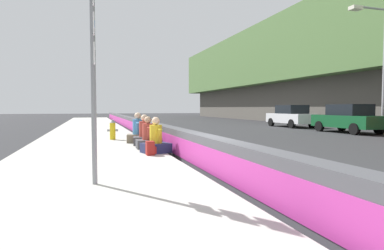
% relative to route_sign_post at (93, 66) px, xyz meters
% --- Properties ---
extents(ground_plane, '(160.00, 160.00, 0.00)m').
position_rel_route_sign_post_xyz_m(ground_plane, '(1.01, -2.56, -2.23)').
color(ground_plane, '#2B2B2D').
rests_on(ground_plane, ground).
extents(sidewalk_strip, '(80.00, 4.40, 0.14)m').
position_rel_route_sign_post_xyz_m(sidewalk_strip, '(1.01, 0.09, -2.16)').
color(sidewalk_strip, '#B5B2A8').
rests_on(sidewalk_strip, ground_plane).
extents(jersey_barrier, '(76.00, 0.45, 0.85)m').
position_rel_route_sign_post_xyz_m(jersey_barrier, '(1.01, -2.55, -1.81)').
color(jersey_barrier, '#47474C').
rests_on(jersey_barrier, ground_plane).
extents(route_sign_post, '(0.44, 0.09, 3.60)m').
position_rel_route_sign_post_xyz_m(route_sign_post, '(0.00, 0.00, 0.00)').
color(route_sign_post, gray).
rests_on(route_sign_post, sidewalk_strip).
extents(fire_hydrant, '(0.26, 0.46, 0.88)m').
position_rel_route_sign_post_xyz_m(fire_hydrant, '(8.19, -0.83, -1.65)').
color(fire_hydrant, gold).
rests_on(fire_hydrant, sidewalk_strip).
extents(seated_person_foreground, '(0.84, 0.93, 1.09)m').
position_rel_route_sign_post_xyz_m(seated_person_foreground, '(3.64, -1.81, -1.75)').
color(seated_person_foreground, '#23284C').
rests_on(seated_person_foreground, sidewalk_strip).
extents(seated_person_middle, '(0.69, 0.79, 1.07)m').
position_rel_route_sign_post_xyz_m(seated_person_middle, '(4.79, -1.77, -1.76)').
color(seated_person_middle, '#424247').
rests_on(seated_person_middle, sidewalk_strip).
extents(seated_person_rear, '(0.78, 0.88, 1.12)m').
position_rel_route_sign_post_xyz_m(seated_person_rear, '(5.83, -1.82, -1.74)').
color(seated_person_rear, '#424247').
rests_on(seated_person_rear, sidewalk_strip).
extents(seated_person_far, '(0.84, 0.95, 1.18)m').
position_rel_route_sign_post_xyz_m(seated_person_far, '(6.78, -1.71, -1.73)').
color(seated_person_far, '#706651').
rests_on(seated_person_far, sidewalk_strip).
extents(backpack, '(0.32, 0.28, 0.40)m').
position_rel_route_sign_post_xyz_m(backpack, '(3.21, -1.57, -1.90)').
color(backpack, maroon).
rests_on(backpack, sidewalk_strip).
extents(street_lamp, '(0.44, 2.62, 7.25)m').
position_rel_route_sign_post_xyz_m(street_lamp, '(8.57, -15.76, 2.18)').
color(street_lamp, '#9E9EA3').
rests_on(street_lamp, ground_plane).
extents(parked_car_third, '(4.52, 1.99, 1.71)m').
position_rel_route_sign_post_xyz_m(parked_car_third, '(9.62, -14.66, -1.37)').
color(parked_car_third, '#145128').
rests_on(parked_car_third, ground_plane).
extents(parked_car_fourth, '(4.53, 2.01, 1.71)m').
position_rel_route_sign_post_xyz_m(parked_car_fourth, '(15.64, -14.83, -1.37)').
color(parked_car_fourth, silver).
rests_on(parked_car_fourth, ground_plane).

